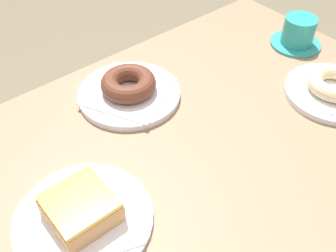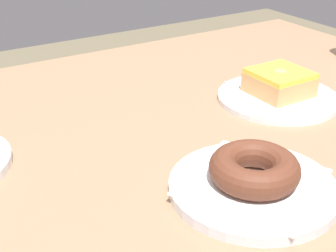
% 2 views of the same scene
% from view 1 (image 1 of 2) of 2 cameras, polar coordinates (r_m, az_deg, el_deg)
% --- Properties ---
extents(table, '(1.23, 0.83, 0.77)m').
position_cam_1_polar(table, '(0.77, 2.25, -11.03)').
color(table, '#987355').
rests_on(table, ground_plane).
extents(plate_glazed_square, '(0.23, 0.23, 0.01)m').
position_cam_1_polar(plate_glazed_square, '(0.68, -12.06, -12.98)').
color(plate_glazed_square, white).
rests_on(plate_glazed_square, table).
extents(napkin_glazed_square, '(0.21, 0.21, 0.00)m').
position_cam_1_polar(napkin_glazed_square, '(0.67, -12.14, -12.67)').
color(napkin_glazed_square, white).
rests_on(napkin_glazed_square, plate_glazed_square).
extents(donut_glazed_square, '(0.10, 0.10, 0.05)m').
position_cam_1_polar(donut_glazed_square, '(0.65, -12.46, -11.50)').
color(donut_glazed_square, tan).
rests_on(donut_glazed_square, napkin_glazed_square).
extents(plate_sugar_ring, '(0.21, 0.21, 0.01)m').
position_cam_1_polar(plate_sugar_ring, '(0.95, 22.53, 4.45)').
color(plate_sugar_ring, silver).
rests_on(plate_sugar_ring, table).
extents(napkin_sugar_ring, '(0.15, 0.15, 0.00)m').
position_cam_1_polar(napkin_sugar_ring, '(0.95, 22.66, 4.83)').
color(napkin_sugar_ring, white).
rests_on(napkin_sugar_ring, plate_sugar_ring).
extents(donut_sugar_ring, '(0.12, 0.12, 0.03)m').
position_cam_1_polar(donut_sugar_ring, '(0.94, 22.96, 5.68)').
color(donut_sugar_ring, beige).
rests_on(donut_sugar_ring, napkin_sugar_ring).
extents(plate_chocolate_ring, '(0.22, 0.22, 0.01)m').
position_cam_1_polar(plate_chocolate_ring, '(0.88, -5.59, 4.61)').
color(plate_chocolate_ring, silver).
rests_on(plate_chocolate_ring, table).
extents(napkin_chocolate_ring, '(0.22, 0.22, 0.00)m').
position_cam_1_polar(napkin_chocolate_ring, '(0.87, -5.63, 5.05)').
color(napkin_chocolate_ring, white).
rests_on(napkin_chocolate_ring, plate_chocolate_ring).
extents(donut_chocolate_ring, '(0.12, 0.12, 0.04)m').
position_cam_1_polar(donut_chocolate_ring, '(0.86, -5.73, 6.13)').
color(donut_chocolate_ring, brown).
rests_on(donut_chocolate_ring, napkin_chocolate_ring).
extents(coffee_cup, '(0.13, 0.13, 0.08)m').
position_cam_1_polar(coffee_cup, '(1.08, 18.25, 12.65)').
color(coffee_cup, teal).
rests_on(coffee_cup, table).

